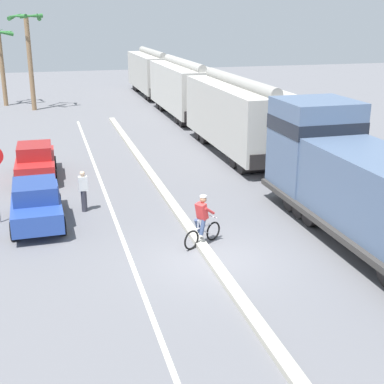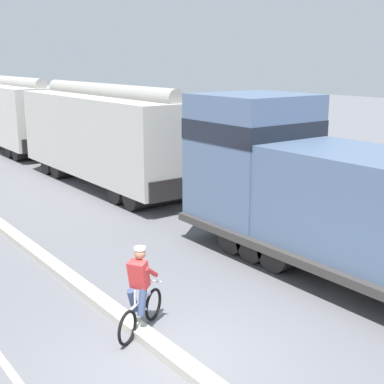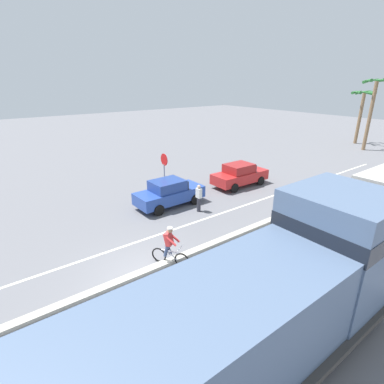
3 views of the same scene
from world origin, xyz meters
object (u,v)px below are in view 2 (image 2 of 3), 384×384
Objects in this scene: locomotive at (358,208)px; hopper_car_middle at (11,114)px; hopper_car_lead at (107,136)px; cyclist at (140,293)px.

locomotive is 1.10× the size of hopper_car_middle.
hopper_car_middle is (0.00, 11.60, 0.00)m from hopper_car_lead.
cyclist is at bearing 169.98° from locomotive.
hopper_car_lead is at bearing 90.00° from locomotive.
cyclist is at bearing -115.23° from hopper_car_lead.
locomotive reaches higher than cyclist.
hopper_car_lead is at bearing -90.00° from hopper_car_middle.
hopper_car_middle is 6.18× the size of cyclist.
locomotive reaches higher than hopper_car_middle.
cyclist is (-5.29, 0.93, -0.98)m from locomotive.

